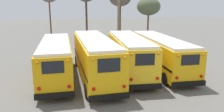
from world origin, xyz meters
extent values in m
plane|color=#66635E|center=(0.00, 0.00, 0.00)|extent=(160.00, 160.00, 0.00)
cube|color=#E5A00C|center=(-4.68, -0.14, 1.64)|extent=(2.71, 9.77, 2.53)
cube|color=white|center=(-4.68, -0.14, 3.01)|extent=(2.50, 9.37, 0.20)
cube|color=black|center=(-4.51, -5.02, 0.56)|extent=(2.41, 0.29, 0.36)
cube|color=black|center=(-4.51, -5.00, 2.34)|extent=(1.30, 0.08, 0.76)
sphere|color=red|center=(-5.39, -5.07, 1.07)|extent=(0.22, 0.22, 0.22)
sphere|color=orange|center=(-5.39, -5.07, 2.69)|extent=(0.18, 0.18, 0.18)
sphere|color=red|center=(-3.62, -5.00, 1.07)|extent=(0.22, 0.22, 0.22)
sphere|color=orange|center=(-3.62, -5.00, 2.69)|extent=(0.18, 0.18, 0.18)
cube|color=black|center=(-5.87, -0.19, 1.45)|extent=(0.36, 9.49, 0.14)
cube|color=black|center=(-3.49, -0.10, 1.45)|extent=(0.36, 9.49, 0.14)
cylinder|color=black|center=(-5.91, 3.36, 0.54)|extent=(0.32, 1.08, 1.07)
cylinder|color=black|center=(-3.71, 3.44, 0.54)|extent=(0.32, 1.08, 1.07)
cylinder|color=black|center=(-5.66, -3.72, 0.54)|extent=(0.32, 1.08, 1.07)
cylinder|color=black|center=(-3.46, -3.65, 0.54)|extent=(0.32, 1.08, 1.07)
cube|color=#EAAA0F|center=(-1.56, -0.41, 1.74)|extent=(3.12, 10.75, 2.79)
cube|color=white|center=(-1.56, -0.41, 3.23)|extent=(2.90, 10.32, 0.20)
cube|color=black|center=(-1.24, -5.76, 0.52)|extent=(2.55, 0.35, 0.36)
cube|color=black|center=(-1.25, -5.73, 2.51)|extent=(1.37, 0.11, 0.84)
sphere|color=red|center=(-2.18, -5.82, 1.11)|extent=(0.22, 0.22, 0.22)
sphere|color=orange|center=(-2.18, -5.82, 2.91)|extent=(0.18, 0.18, 0.18)
sphere|color=red|center=(-0.31, -5.71, 1.11)|extent=(0.22, 0.22, 0.22)
sphere|color=orange|center=(-0.31, -5.71, 2.91)|extent=(0.18, 0.18, 0.18)
cube|color=black|center=(-2.82, -0.49, 1.53)|extent=(0.64, 10.40, 0.14)
cube|color=black|center=(-0.30, -0.34, 1.53)|extent=(0.64, 10.40, 0.14)
cylinder|color=black|center=(-2.96, 3.52, 0.49)|extent=(0.34, 0.99, 0.98)
cylinder|color=black|center=(-0.63, 3.66, 0.49)|extent=(0.34, 0.99, 0.98)
cylinder|color=black|center=(-2.49, -4.49, 0.49)|extent=(0.34, 0.99, 0.98)
cylinder|color=black|center=(-0.16, -4.35, 0.49)|extent=(0.34, 0.99, 0.98)
cube|color=yellow|center=(1.56, 0.25, 1.70)|extent=(2.81, 9.67, 2.68)
cube|color=white|center=(1.56, 0.25, 3.14)|extent=(2.60, 9.28, 0.20)
cube|color=black|center=(1.36, -4.58, 0.54)|extent=(2.47, 0.30, 0.36)
cube|color=black|center=(1.36, -4.55, 2.44)|extent=(1.33, 0.08, 0.80)
sphere|color=red|center=(0.46, -4.55, 1.10)|extent=(0.22, 0.22, 0.22)
sphere|color=orange|center=(0.46, -4.55, 2.82)|extent=(0.18, 0.18, 0.18)
sphere|color=red|center=(2.26, -4.62, 1.10)|extent=(0.22, 0.22, 0.22)
sphere|color=orange|center=(2.26, -4.62, 2.82)|extent=(0.18, 0.18, 0.18)
cube|color=black|center=(0.34, 0.30, 1.50)|extent=(0.41, 9.38, 0.14)
cube|color=black|center=(2.78, 0.20, 1.50)|extent=(0.41, 9.38, 0.14)
cylinder|color=black|center=(0.58, 3.78, 0.51)|extent=(0.32, 1.04, 1.03)
cylinder|color=black|center=(2.83, 3.69, 0.51)|extent=(0.32, 1.04, 1.03)
cylinder|color=black|center=(0.29, -3.19, 0.51)|extent=(0.32, 1.04, 1.03)
cylinder|color=black|center=(2.54, -3.28, 0.51)|extent=(0.32, 1.04, 1.03)
cube|color=#EAAA0F|center=(4.68, 0.86, 1.58)|extent=(2.55, 10.80, 2.47)
cube|color=white|center=(4.68, 0.86, 2.92)|extent=(2.35, 10.37, 0.20)
cube|color=black|center=(4.64, -4.58, 0.53)|extent=(2.52, 0.22, 0.36)
cube|color=black|center=(4.64, -4.55, 2.26)|extent=(1.36, 0.04, 0.74)
sphere|color=red|center=(3.72, -4.58, 1.03)|extent=(0.22, 0.22, 0.22)
sphere|color=orange|center=(3.72, -4.58, 2.60)|extent=(0.18, 0.18, 0.18)
sphere|color=red|center=(5.57, -4.59, 1.03)|extent=(0.22, 0.22, 0.22)
sphere|color=orange|center=(5.57, -4.59, 2.60)|extent=(0.18, 0.18, 0.18)
cube|color=black|center=(3.44, 0.87, 1.40)|extent=(0.10, 10.57, 0.14)
cube|color=black|center=(5.93, 0.85, 1.40)|extent=(0.10, 10.57, 0.14)
cylinder|color=black|center=(3.56, 4.96, 0.50)|extent=(0.29, 1.00, 1.00)
cylinder|color=black|center=(5.87, 4.94, 0.50)|extent=(0.29, 1.00, 1.00)
cylinder|color=black|center=(3.50, -3.23, 0.50)|extent=(0.29, 1.00, 1.00)
cylinder|color=black|center=(5.81, -3.24, 0.50)|extent=(0.29, 1.00, 1.00)
cylinder|color=#75604C|center=(3.08, 11.93, 3.89)|extent=(0.34, 0.34, 7.78)
cylinder|color=brown|center=(8.72, 15.74, 2.31)|extent=(0.27, 0.27, 4.61)
ellipsoid|color=#4C563D|center=(8.72, 15.74, 5.62)|extent=(3.68, 3.68, 2.76)
cylinder|color=brown|center=(4.60, 18.00, 2.99)|extent=(0.35, 0.35, 5.98)
cylinder|color=#473323|center=(-0.87, 18.83, 3.31)|extent=(0.33, 0.33, 6.62)
cylinder|color=brown|center=(-6.93, 21.56, 3.28)|extent=(0.25, 0.25, 6.56)
camera|label=1|loc=(-3.29, -17.86, 6.01)|focal=35.00mm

